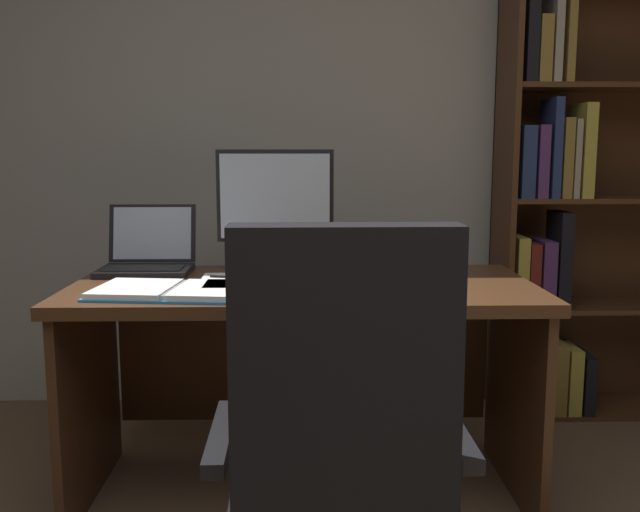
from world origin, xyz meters
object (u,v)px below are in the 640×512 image
Objects in this scene: open_binder at (174,291)px; pen at (230,277)px; reading_stand_with_book at (404,246)px; computer_mouse at (366,284)px; notepad at (224,280)px; office_chair at (341,479)px; keyboard at (271,287)px; monitor at (275,212)px; laptop at (148,258)px; desk at (304,337)px; bookshelf at (579,214)px.

pen is at bearing 62.44° from open_binder.
reading_stand_with_book reaches higher than open_binder.
computer_mouse is 0.50× the size of notepad.
office_chair reaches higher than notepad.
keyboard is at bearing -138.43° from reading_stand_with_book.
keyboard is 0.30m from open_binder.
computer_mouse is (0.11, 0.66, 0.33)m from office_chair.
laptop is at bearing 179.68° from monitor.
bookshelf reaches higher than desk.
bookshelf is at bearing 29.22° from desk.
keyboard is at bearing 104.85° from office_chair.
laptop is (-0.47, 0.00, -0.17)m from monitor.
desk is at bearing -57.24° from monitor.
monitor is at bearing 48.60° from notepad.
office_chair reaches higher than desk.
open_binder reaches higher than desk.
laptop is 0.62× the size of open_binder.
laptop is 0.77× the size of keyboard.
monitor is 1.32× the size of reading_stand_with_book.
desk is 0.88m from office_chair.
office_chair is at bearing -99.73° from computer_mouse.
desk is at bearing 134.39° from computer_mouse.
open_binder is 3.72× the size of pen.
keyboard is (0.00, -0.36, -0.21)m from monitor.
office_chair reaches higher than pen.
monitor is 2.11× the size of notepad.
reading_stand_with_book reaches higher than pen.
computer_mouse is at bearing 79.48° from office_chair.
office_chair is (-1.14, -1.55, -0.47)m from bookshelf.
open_binder is (-0.78, -0.48, -0.07)m from reading_stand_with_book.
bookshelf is 4.40× the size of monitor.
laptop is 0.36m from notepad.
office_chair is at bearing -84.40° from desk.
laptop reaches higher than notepad.
reading_stand_with_book is (0.18, 0.43, 0.06)m from computer_mouse.
monitor is 0.33m from notepad.
computer_mouse reaches higher than desk.
desk is 10.99× the size of pen.
pen is at bearing 0.00° from notepad.
bookshelf is 6.02× the size of laptop.
monitor reaches higher than pen.
desk is 0.53m from reading_stand_with_book.
computer_mouse is 0.47m from reading_stand_with_book.
open_binder is at bearing -170.42° from keyboard.
bookshelf reaches higher than notepad.
desk is at bearing -149.52° from reading_stand_with_book.
bookshelf reaches higher than open_binder.
bookshelf reaches higher than monitor.
computer_mouse reaches higher than keyboard.
laptop reaches higher than reading_stand_with_book.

